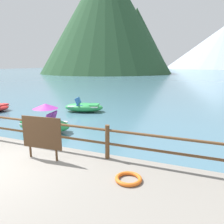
# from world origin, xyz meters

# --- Properties ---
(ground_plane) EXTENTS (200.00, 200.00, 0.00)m
(ground_plane) POSITION_xyz_m (0.00, 40.00, 0.00)
(ground_plane) COLOR #477084
(dock_railing) EXTENTS (23.92, 0.12, 0.95)m
(dock_railing) POSITION_xyz_m (-0.00, 1.55, 0.98)
(dock_railing) COLOR brown
(dock_railing) RESTS_ON promenade_dock
(sign_board) EXTENTS (1.18, 0.14, 1.19)m
(sign_board) POSITION_xyz_m (0.76, 0.85, 1.13)
(sign_board) COLOR silver
(sign_board) RESTS_ON promenade_dock
(life_ring) EXTENTS (0.61, 0.61, 0.09)m
(life_ring) POSITION_xyz_m (3.29, 0.62, 0.45)
(life_ring) COLOR orange
(life_ring) RESTS_ON promenade_dock
(pedal_boat_1) EXTENTS (2.52, 1.44, 1.28)m
(pedal_boat_1) POSITION_xyz_m (-1.66, 3.89, 0.42)
(pedal_boat_1) COLOR green
(pedal_boat_1) RESTS_ON ground
(pedal_boat_2) EXTENTS (2.63, 1.72, 0.87)m
(pedal_boat_2) POSITION_xyz_m (-2.07, 8.25, 0.29)
(pedal_boat_2) COLOR green
(pedal_boat_2) RESTS_ON ground
(cliff_headland) EXTENTS (40.75, 40.75, 33.59)m
(cliff_headland) POSITION_xyz_m (-22.80, 63.27, 15.76)
(cliff_headland) COLOR #284C2D
(cliff_headland) RESTS_ON ground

